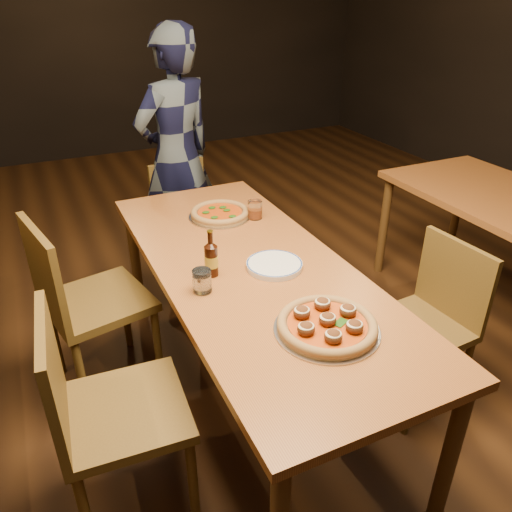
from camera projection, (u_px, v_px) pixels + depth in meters
name	position (u px, v px, depth m)	size (l,w,h in m)	color
ground	(252.00, 392.00, 2.56)	(9.00, 9.00, 0.00)	black
table_main	(251.00, 279.00, 2.24)	(0.80, 2.00, 0.75)	brown
chair_main_nw	(125.00, 410.00, 1.82)	(0.44, 0.44, 0.95)	#573D16
chair_main_sw	(98.00, 300.00, 2.43)	(0.46, 0.46, 0.98)	#573D16
chair_main_e	(418.00, 327.00, 2.33)	(0.40, 0.40, 0.87)	#573D16
chair_end	(191.00, 223.00, 3.38)	(0.39, 0.39, 0.84)	#573D16
pizza_meatball	(327.00, 325.00, 1.77)	(0.38, 0.38, 0.07)	#B7B7BF
pizza_margherita	(220.00, 213.00, 2.65)	(0.33, 0.33, 0.04)	#B7B7BF
plate_stack	(274.00, 265.00, 2.18)	(0.25, 0.25, 0.02)	white
beer_bottle	(211.00, 260.00, 2.09)	(0.06, 0.06, 0.20)	black
water_glass	(202.00, 281.00, 1.99)	(0.08, 0.08, 0.10)	white
amber_glass	(255.00, 210.00, 2.63)	(0.08, 0.08, 0.10)	#A84713
diner	(177.00, 157.00, 3.32)	(0.61, 0.40, 1.66)	black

